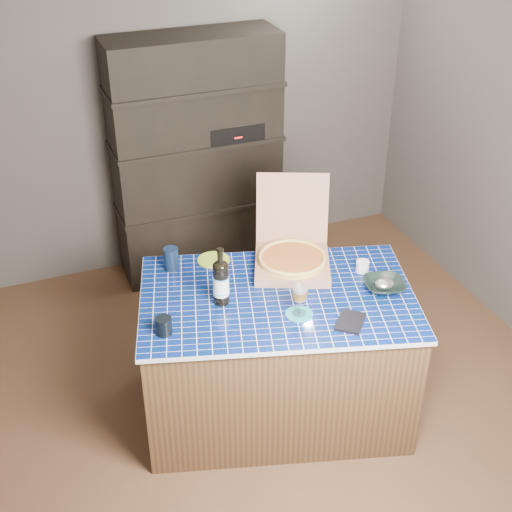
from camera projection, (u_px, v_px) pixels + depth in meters
name	position (u px, v px, depth m)	size (l,w,h in m)	color
room	(279.00, 208.00, 3.79)	(3.50, 3.50, 3.50)	#513522
shelving_unit	(197.00, 159.00, 5.18)	(1.20, 0.41, 1.80)	black
kitchen_island	(276.00, 354.00, 4.07)	(1.68, 1.31, 0.81)	#4C351E
pizza_box	(292.00, 255.00, 4.09)	(0.59, 0.64, 0.46)	#A67255
mead_bottle	(221.00, 282.00, 3.74)	(0.09, 0.09, 0.33)	black
teal_trivet	(299.00, 314.00, 3.71)	(0.15, 0.15, 0.01)	teal
wine_glass	(300.00, 294.00, 3.64)	(0.08, 0.08, 0.19)	white
tumbler	(164.00, 326.00, 3.55)	(0.08, 0.08, 0.09)	black
dvd_case	(351.00, 322.00, 3.65)	(0.13, 0.18, 0.01)	black
bowl	(384.00, 286.00, 3.89)	(0.22, 0.22, 0.05)	black
foil_contents	(385.00, 284.00, 3.89)	(0.11, 0.09, 0.05)	silver
white_jar	(362.00, 266.00, 4.05)	(0.07, 0.07, 0.06)	silver
navy_cup	(171.00, 259.00, 4.05)	(0.08, 0.08, 0.13)	black
green_trivet	(214.00, 260.00, 4.16)	(0.19, 0.19, 0.01)	#84A423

